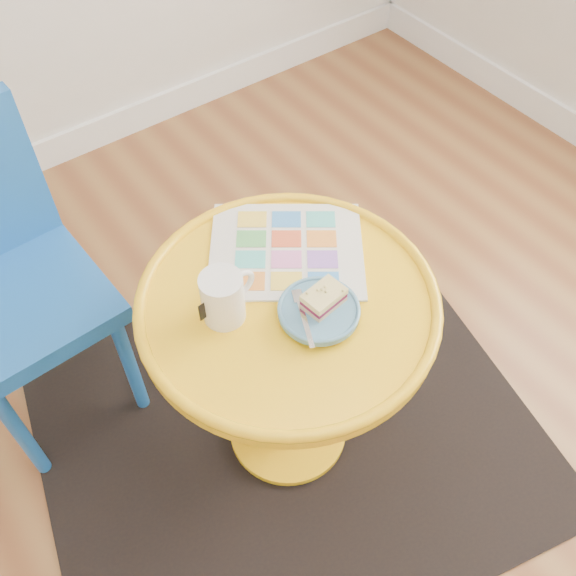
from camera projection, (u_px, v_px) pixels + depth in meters
rug at (288, 431)px, 1.78m from camera, size 1.51×1.36×0.01m
side_table at (288, 346)px, 1.45m from camera, size 0.63×0.63×0.59m
chair at (1, 272)px, 1.49m from camera, size 0.40×0.40×0.86m
newspaper at (286, 250)px, 1.40m from camera, size 0.44×0.42×0.01m
mug at (224, 296)px, 1.25m from camera, size 0.12×0.09×0.11m
plate at (319, 311)px, 1.28m from camera, size 0.16×0.16×0.02m
cake_slice at (324, 298)px, 1.26m from camera, size 0.09×0.07×0.04m
fork at (303, 316)px, 1.26m from camera, size 0.07×0.14×0.00m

